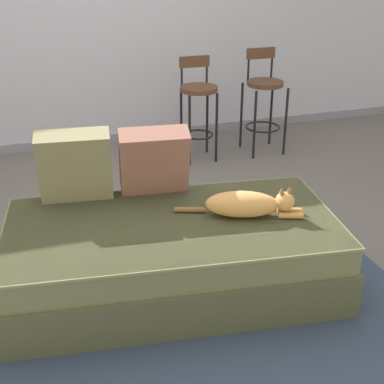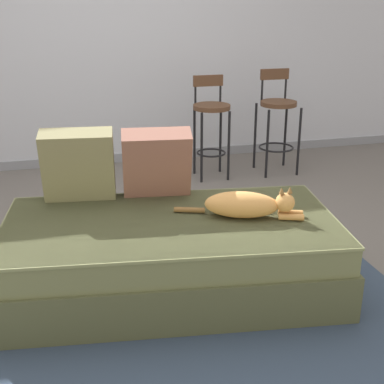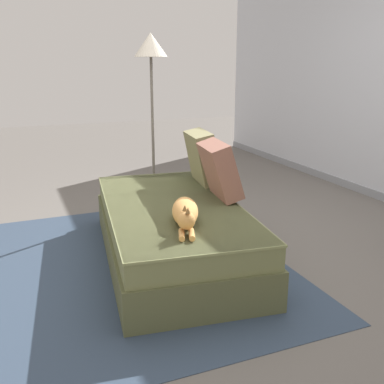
{
  "view_description": "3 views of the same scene",
  "coord_description": "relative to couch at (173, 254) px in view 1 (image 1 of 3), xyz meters",
  "views": [
    {
      "loc": [
        -0.71,
        -2.96,
        1.89
      ],
      "look_at": [
        0.15,
        -0.3,
        0.56
      ],
      "focal_mm": 50.0,
      "sensor_mm": 36.0,
      "label": 1
    },
    {
      "loc": [
        -0.57,
        -3.1,
        1.64
      ],
      "look_at": [
        0.15,
        -0.3,
        0.56
      ],
      "focal_mm": 50.0,
      "sensor_mm": 36.0,
      "label": 2
    },
    {
      "loc": [
        2.99,
        -1.46,
        1.46
      ],
      "look_at": [
        0.15,
        -0.3,
        0.56
      ],
      "focal_mm": 42.0,
      "sensor_mm": 36.0,
      "label": 3
    }
  ],
  "objects": [
    {
      "name": "couch",
      "position": [
        0.0,
        0.0,
        0.0
      ],
      "size": [
        2.01,
        1.21,
        0.44
      ],
      "color": "brown",
      "rests_on": "ground"
    },
    {
      "name": "bar_stool_near_window",
      "position": [
        0.8,
        1.93,
        0.34
      ],
      "size": [
        0.34,
        0.34,
        0.94
      ],
      "color": "black",
      "rests_on": "ground"
    },
    {
      "name": "ground_plane",
      "position": [
        0.0,
        0.4,
        -0.22
      ],
      "size": [
        16.0,
        16.0,
        0.0
      ],
      "primitive_type": "plane",
      "color": "#66605B",
      "rests_on": "ground"
    },
    {
      "name": "wall_back_panel",
      "position": [
        0.0,
        2.65,
        1.08
      ],
      "size": [
        8.0,
        0.1,
        2.6
      ],
      "primitive_type": "cube",
      "color": "silver",
      "rests_on": "ground"
    },
    {
      "name": "bar_stool_by_doorway",
      "position": [
        1.45,
        1.93,
        0.32
      ],
      "size": [
        0.34,
        0.34,
        0.97
      ],
      "color": "black",
      "rests_on": "ground"
    },
    {
      "name": "throw_pillow_middle",
      "position": [
        0.0,
        0.39,
        0.44
      ],
      "size": [
        0.45,
        0.32,
        0.44
      ],
      "color": "#936051",
      "rests_on": "couch"
    },
    {
      "name": "throw_pillow_corner",
      "position": [
        -0.47,
        0.45,
        0.44
      ],
      "size": [
        0.46,
        0.29,
        0.45
      ],
      "color": "#847F56",
      "rests_on": "couch"
    },
    {
      "name": "wall_baseboard_trim",
      "position": [
        0.0,
        2.6,
        -0.18
      ],
      "size": [
        8.0,
        0.02,
        0.09
      ],
      "primitive_type": "cube",
      "color": "gray",
      "rests_on": "ground"
    },
    {
      "name": "area_rug",
      "position": [
        0.0,
        -0.3,
        -0.22
      ],
      "size": [
        2.6,
        2.07,
        0.01
      ],
      "primitive_type": "cube",
      "color": "#334256",
      "rests_on": "ground"
    },
    {
      "name": "cat",
      "position": [
        0.43,
        -0.06,
        0.29
      ],
      "size": [
        0.71,
        0.34,
        0.19
      ],
      "color": "tan",
      "rests_on": "couch"
    }
  ]
}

